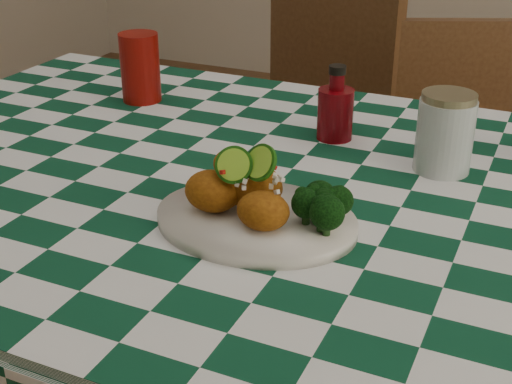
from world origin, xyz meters
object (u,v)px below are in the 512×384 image
at_px(wooden_chair_right, 474,205).
at_px(plate, 256,220).
at_px(wooden_chair_left, 283,164).
at_px(fried_chicken_pile, 252,183).
at_px(ketchup_bottle, 336,103).
at_px(red_tumbler, 140,68).
at_px(dining_table, 275,372).
at_px(mason_jar, 445,133).

bearing_deg(wooden_chair_right, plate, -126.49).
bearing_deg(wooden_chair_left, plate, -50.43).
bearing_deg(wooden_chair_left, fried_chicken_pile, -50.80).
xyz_separation_m(ketchup_bottle, wooden_chair_right, (0.22, 0.54, -0.42)).
xyz_separation_m(red_tumbler, wooden_chair_right, (0.67, 0.50, -0.42)).
xyz_separation_m(fried_chicken_pile, ketchup_bottle, (-0.00, 0.38, 0.00)).
height_order(dining_table, plate, plate).
height_order(red_tumbler, wooden_chair_left, wooden_chair_left).
xyz_separation_m(fried_chicken_pile, mason_jar, (0.21, 0.31, -0.00)).
bearing_deg(dining_table, ketchup_bottle, 85.24).
relative_size(fried_chicken_pile, wooden_chair_left, 0.16).
xyz_separation_m(plate, red_tumbler, (-0.46, 0.41, 0.06)).
relative_size(plate, mason_jar, 2.19).
bearing_deg(ketchup_bottle, mason_jar, -16.71).
xyz_separation_m(dining_table, ketchup_bottle, (0.02, 0.23, 0.46)).
distance_m(mason_jar, wooden_chair_left, 0.85).
relative_size(red_tumbler, wooden_chair_left, 0.15).
bearing_deg(ketchup_bottle, fried_chicken_pile, -89.68).
xyz_separation_m(mason_jar, wooden_chair_right, (0.01, 0.60, -0.41)).
bearing_deg(red_tumbler, mason_jar, -8.79).
bearing_deg(plate, wooden_chair_left, 109.72).
bearing_deg(mason_jar, ketchup_bottle, 163.29).
height_order(plate, red_tumbler, red_tumbler).
bearing_deg(ketchup_bottle, dining_table, -94.76).
distance_m(dining_table, fried_chicken_pile, 0.48).
relative_size(fried_chicken_pile, red_tumbler, 1.08).
distance_m(dining_table, plate, 0.43).
relative_size(fried_chicken_pile, mason_jar, 1.16).
relative_size(red_tumbler, wooden_chair_right, 0.17).
bearing_deg(red_tumbler, wooden_chair_right, 36.65).
height_order(plate, ketchup_bottle, ketchup_bottle).
distance_m(ketchup_bottle, wooden_chair_left, 0.69).
relative_size(mason_jar, wooden_chair_left, 0.14).
height_order(fried_chicken_pile, ketchup_bottle, ketchup_bottle).
bearing_deg(dining_table, wooden_chair_right, 72.71).
distance_m(red_tumbler, ketchup_bottle, 0.45).
relative_size(ketchup_bottle, mason_jar, 1.03).
distance_m(dining_table, wooden_chair_right, 0.80).
distance_m(fried_chicken_pile, wooden_chair_left, 0.99).
bearing_deg(dining_table, fried_chicken_pile, -81.73).
relative_size(red_tumbler, mason_jar, 1.07).
height_order(plate, fried_chicken_pile, fried_chicken_pile).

